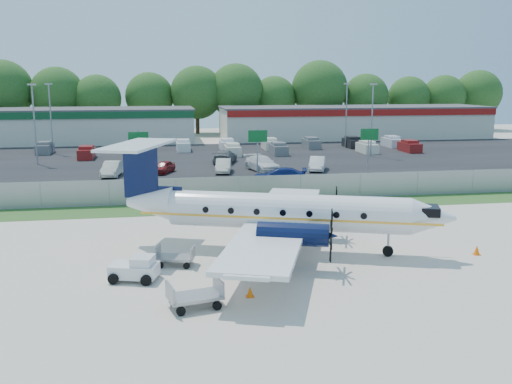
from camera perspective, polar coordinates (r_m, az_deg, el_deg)
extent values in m
plane|color=beige|center=(31.85, 1.80, -6.12)|extent=(170.00, 170.00, 0.00)
cube|color=#2D561E|center=(43.29, -1.32, -1.47)|extent=(170.00, 4.00, 0.02)
cube|color=black|center=(50.08, -2.46, 0.25)|extent=(170.00, 8.00, 0.02)
cube|color=black|center=(70.71, -4.58, 3.40)|extent=(170.00, 32.00, 0.02)
cube|color=gray|center=(45.03, -1.69, 0.30)|extent=(120.00, 0.02, 1.90)
cube|color=gray|center=(44.86, -1.69, 1.53)|extent=(120.00, 0.06, 0.06)
cube|color=gray|center=(45.22, -1.68, -0.88)|extent=(120.00, 0.06, 0.06)
cube|color=beige|center=(93.82, -20.68, 6.14)|extent=(46.00, 12.00, 5.00)
cube|color=#474749|center=(93.67, -20.79, 7.73)|extent=(46.40, 12.40, 0.24)
cube|color=#0F4723|center=(87.73, -21.52, 7.10)|extent=(46.00, 0.20, 1.00)
cube|color=beige|center=(97.49, 9.73, 6.85)|extent=(44.00, 12.00, 5.00)
cube|color=#474749|center=(97.34, 9.78, 8.38)|extent=(44.40, 12.40, 0.24)
cube|color=maroon|center=(91.64, 11.03, 7.80)|extent=(44.00, 0.20, 1.00)
cylinder|color=gray|center=(53.31, -11.60, 3.40)|extent=(0.14, 0.14, 5.00)
cube|color=#0C5923|center=(52.96, -11.69, 5.31)|extent=(1.80, 0.08, 1.10)
cylinder|color=gray|center=(54.03, 0.15, 3.72)|extent=(0.14, 0.14, 5.00)
cube|color=#0C5923|center=(53.69, 0.18, 5.61)|extent=(1.80, 0.08, 1.10)
cylinder|color=gray|center=(56.91, 11.16, 3.89)|extent=(0.14, 0.14, 5.00)
cube|color=#0C5923|center=(56.58, 11.28, 5.68)|extent=(1.80, 0.08, 1.10)
cylinder|color=gray|center=(69.43, -21.26, 6.27)|extent=(0.18, 0.18, 9.00)
cube|color=gray|center=(69.25, -21.52, 9.98)|extent=(0.90, 0.35, 0.18)
cylinder|color=gray|center=(72.81, 11.51, 6.98)|extent=(0.18, 0.18, 9.00)
cube|color=gray|center=(72.65, 11.65, 10.52)|extent=(0.90, 0.35, 0.18)
cylinder|color=gray|center=(79.22, -19.83, 6.87)|extent=(0.18, 0.18, 9.00)
cube|color=gray|center=(79.07, -20.04, 10.12)|extent=(0.90, 0.35, 0.18)
cylinder|color=gray|center=(82.21, 9.01, 7.51)|extent=(0.18, 0.18, 9.00)
cube|color=gray|center=(82.06, 9.11, 10.65)|extent=(0.90, 0.35, 0.18)
cylinder|color=white|center=(31.62, 3.21, -1.99)|extent=(13.13, 6.31, 2.01)
cone|color=white|center=(31.70, 17.31, -2.45)|extent=(2.86, 2.67, 2.01)
cone|color=white|center=(33.44, -10.50, -1.07)|extent=(3.26, 2.81, 2.01)
cube|color=black|center=(31.59, 16.97, -1.78)|extent=(1.36, 1.61, 0.48)
cube|color=white|center=(31.82, 2.25, -2.97)|extent=(9.41, 18.67, 0.23)
cylinder|color=black|center=(28.70, 3.73, -4.22)|extent=(3.78, 2.30, 1.16)
cylinder|color=black|center=(34.63, 4.85, -1.58)|extent=(3.78, 2.30, 1.16)
cube|color=black|center=(33.30, -11.46, 2.00)|extent=(1.96, 0.85, 3.07)
cube|color=white|center=(33.14, -11.74, 4.62)|extent=(4.58, 7.03, 0.15)
cylinder|color=gray|center=(31.87, 13.08, -5.10)|extent=(0.13, 0.13, 1.37)
cylinder|color=black|center=(31.98, 13.05, -5.78)|extent=(0.62, 0.38, 0.59)
cylinder|color=black|center=(29.28, 1.41, -6.98)|extent=(0.78, 0.62, 0.68)
cylinder|color=black|center=(35.11, 2.91, -3.92)|extent=(0.78, 0.62, 0.68)
cube|color=white|center=(28.15, -12.08, -7.66)|extent=(2.48, 1.88, 0.62)
cube|color=white|center=(27.87, -11.26, -6.77)|extent=(1.25, 1.37, 0.44)
cube|color=black|center=(27.75, -10.47, -6.79)|extent=(0.42, 0.97, 0.35)
cylinder|color=black|center=(27.87, -14.07, -8.42)|extent=(0.56, 0.33, 0.53)
cylinder|color=black|center=(29.09, -13.13, -7.55)|extent=(0.56, 0.33, 0.53)
cylinder|color=black|center=(27.37, -10.93, -8.65)|extent=(0.56, 0.33, 0.53)
cylinder|color=black|center=(28.61, -10.11, -7.74)|extent=(0.56, 0.33, 0.53)
cube|color=gray|center=(24.47, -6.13, -10.35)|extent=(2.46, 1.79, 0.13)
cube|color=gray|center=(24.10, -8.58, -9.91)|extent=(0.39, 1.32, 0.66)
cube|color=gray|center=(24.64, -3.77, -9.32)|extent=(0.39, 1.32, 0.66)
cylinder|color=black|center=(23.84, -7.52, -11.74)|extent=(0.42, 0.22, 0.40)
cylinder|color=black|center=(24.94, -8.26, -10.72)|extent=(0.42, 0.22, 0.40)
cylinder|color=black|center=(24.25, -3.91, -11.27)|extent=(0.42, 0.22, 0.40)
cylinder|color=black|center=(25.33, -4.81, -10.29)|extent=(0.42, 0.22, 0.40)
cube|color=gray|center=(29.92, -8.06, -6.50)|extent=(2.14, 1.57, 0.12)
cube|color=gray|center=(30.03, -9.80, -5.90)|extent=(0.34, 1.14, 0.58)
cube|color=gray|center=(29.66, -6.34, -6.02)|extent=(0.34, 1.14, 0.58)
cylinder|color=black|center=(29.65, -9.55, -7.23)|extent=(0.36, 0.19, 0.35)
cylinder|color=black|center=(30.63, -9.09, -6.62)|extent=(0.36, 0.19, 0.35)
cylinder|color=black|center=(29.37, -6.96, -7.34)|extent=(0.36, 0.19, 0.35)
cylinder|color=black|center=(30.36, -6.59, -6.71)|extent=(0.36, 0.19, 0.35)
cone|color=#FC6707|center=(33.72, 21.21, -5.43)|extent=(0.36, 0.36, 0.54)
cube|color=#FC6707|center=(33.79, 21.18, -5.84)|extent=(0.38, 0.38, 0.03)
cone|color=#FC6707|center=(25.58, -0.61, -9.92)|extent=(0.33, 0.33, 0.49)
cube|color=#FC6707|center=(25.66, -0.61, -10.40)|extent=(0.34, 0.34, 0.03)
cone|color=#FC6707|center=(40.13, -6.30, -2.12)|extent=(0.39, 0.39, 0.59)
cube|color=#FC6707|center=(40.20, -6.29, -2.51)|extent=(0.42, 0.42, 0.03)
imported|color=navy|center=(53.13, 2.33, 0.86)|extent=(5.36, 3.04, 1.46)
imported|color=#595B5E|center=(55.76, 21.75, 0.56)|extent=(5.29, 2.82, 1.46)
imported|color=beige|center=(58.95, -14.17, 1.55)|extent=(2.08, 4.66, 1.48)
imported|color=maroon|center=(59.72, -9.23, 1.86)|extent=(2.84, 4.05, 1.28)
imported|color=beige|center=(59.54, -3.28, 1.96)|extent=(2.13, 4.44, 1.41)
imported|color=silver|center=(60.48, 0.60, 2.12)|extent=(3.55, 5.84, 1.58)
imported|color=silver|center=(61.16, 6.13, 2.16)|extent=(2.90, 4.70, 1.46)
imported|color=navy|center=(65.73, -10.97, 2.64)|extent=(2.51, 4.64, 1.28)
imported|color=#595B5E|center=(66.39, -3.13, 2.91)|extent=(3.62, 5.71, 1.54)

